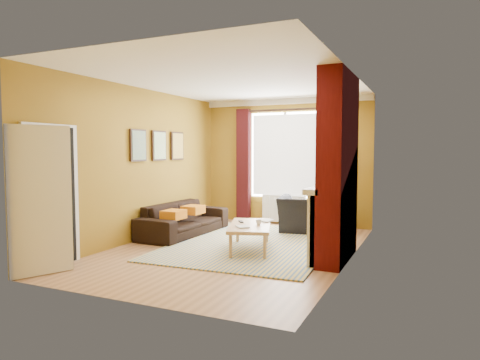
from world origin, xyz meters
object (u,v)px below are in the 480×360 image
(wicker_stool, at_px, (292,218))
(floor_lamp, at_px, (352,174))
(armchair, at_px, (307,214))
(coffee_table, at_px, (250,227))
(sofa, at_px, (184,219))

(wicker_stool, distance_m, floor_lamp, 1.56)
(armchair, xyz_separation_m, coffee_table, (-0.45, -1.94, 0.03))
(coffee_table, distance_m, wicker_stool, 2.20)
(sofa, distance_m, wicker_stool, 2.29)
(floor_lamp, bearing_deg, wicker_stool, -176.26)
(sofa, height_order, coffee_table, sofa)
(armchair, xyz_separation_m, floor_lamp, (0.82, 0.34, 0.82))
(armchair, distance_m, floor_lamp, 1.21)
(sofa, relative_size, wicker_stool, 4.64)
(floor_lamp, bearing_deg, armchair, -157.65)
(sofa, relative_size, floor_lamp, 1.43)
(wicker_stool, relative_size, floor_lamp, 0.31)
(armchair, relative_size, coffee_table, 0.77)
(armchair, distance_m, coffee_table, 1.99)
(armchair, distance_m, wicker_stool, 0.50)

